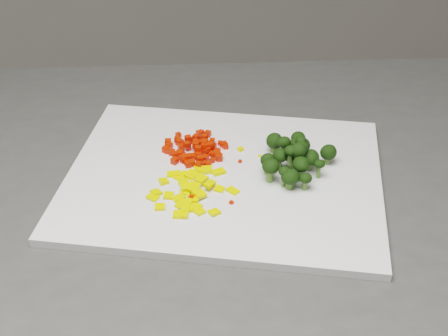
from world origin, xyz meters
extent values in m
cube|color=white|center=(-0.18, 0.38, 0.91)|extent=(0.51, 0.46, 0.01)
cube|color=red|center=(-0.19, 0.46, 0.91)|extent=(0.01, 0.01, 0.01)
cube|color=red|center=(-0.16, 0.44, 0.92)|extent=(0.01, 0.01, 0.01)
cube|color=red|center=(-0.22, 0.40, 0.92)|extent=(0.01, 0.01, 0.01)
cube|color=red|center=(-0.23, 0.43, 0.91)|extent=(0.01, 0.01, 0.01)
cube|color=red|center=(-0.18, 0.41, 0.92)|extent=(0.01, 0.01, 0.01)
cube|color=red|center=(-0.16, 0.44, 0.91)|extent=(0.01, 0.01, 0.01)
cube|color=red|center=(-0.24, 0.42, 0.92)|extent=(0.01, 0.01, 0.01)
cube|color=red|center=(-0.19, 0.49, 0.91)|extent=(0.01, 0.01, 0.01)
cube|color=red|center=(-0.16, 0.44, 0.91)|extent=(0.01, 0.01, 0.01)
cube|color=red|center=(-0.18, 0.46, 0.92)|extent=(0.01, 0.01, 0.01)
cube|color=red|center=(-0.18, 0.48, 0.92)|extent=(0.01, 0.01, 0.01)
cube|color=red|center=(-0.19, 0.40, 0.91)|extent=(0.01, 0.01, 0.01)
cube|color=red|center=(-0.20, 0.42, 0.92)|extent=(0.01, 0.01, 0.01)
cube|color=red|center=(-0.20, 0.47, 0.91)|extent=(0.01, 0.01, 0.01)
cube|color=red|center=(-0.17, 0.45, 0.91)|extent=(0.01, 0.01, 0.01)
cube|color=red|center=(-0.19, 0.41, 0.91)|extent=(0.01, 0.01, 0.01)
cube|color=red|center=(-0.20, 0.40, 0.91)|extent=(0.01, 0.01, 0.01)
cube|color=red|center=(-0.22, 0.48, 0.91)|extent=(0.01, 0.01, 0.01)
cube|color=red|center=(-0.18, 0.41, 0.91)|extent=(0.01, 0.01, 0.01)
cube|color=red|center=(-0.18, 0.41, 0.92)|extent=(0.01, 0.01, 0.01)
cube|color=red|center=(-0.19, 0.43, 0.92)|extent=(0.01, 0.01, 0.01)
cube|color=red|center=(-0.23, 0.42, 0.92)|extent=(0.01, 0.01, 0.01)
cube|color=red|center=(-0.18, 0.42, 0.92)|extent=(0.01, 0.01, 0.01)
cube|color=red|center=(-0.20, 0.41, 0.92)|extent=(0.01, 0.01, 0.01)
cube|color=red|center=(-0.18, 0.44, 0.92)|extent=(0.01, 0.01, 0.01)
cube|color=red|center=(-0.22, 0.42, 0.92)|extent=(0.01, 0.01, 0.01)
cube|color=red|center=(-0.20, 0.46, 0.92)|extent=(0.01, 0.01, 0.01)
cube|color=red|center=(-0.24, 0.46, 0.92)|extent=(0.01, 0.01, 0.01)
cube|color=red|center=(-0.20, 0.45, 0.92)|extent=(0.01, 0.01, 0.01)
cube|color=red|center=(-0.20, 0.45, 0.92)|extent=(0.01, 0.01, 0.01)
cube|color=red|center=(-0.19, 0.48, 0.91)|extent=(0.01, 0.01, 0.01)
cube|color=red|center=(-0.24, 0.44, 0.92)|extent=(0.01, 0.01, 0.01)
cube|color=red|center=(-0.20, 0.43, 0.92)|extent=(0.01, 0.01, 0.01)
cube|color=red|center=(-0.18, 0.42, 0.92)|extent=(0.01, 0.01, 0.01)
cube|color=red|center=(-0.20, 0.43, 0.92)|extent=(0.01, 0.01, 0.01)
cube|color=red|center=(-0.19, 0.43, 0.92)|extent=(0.01, 0.01, 0.01)
cube|color=red|center=(-0.19, 0.44, 0.92)|extent=(0.01, 0.01, 0.01)
cube|color=red|center=(-0.21, 0.46, 0.92)|extent=(0.01, 0.01, 0.01)
cube|color=red|center=(-0.21, 0.40, 0.92)|extent=(0.01, 0.01, 0.01)
cube|color=red|center=(-0.21, 0.46, 0.92)|extent=(0.01, 0.01, 0.01)
cube|color=red|center=(-0.25, 0.45, 0.92)|extent=(0.01, 0.01, 0.01)
cube|color=red|center=(-0.20, 0.47, 0.91)|extent=(0.01, 0.01, 0.01)
cube|color=red|center=(-0.19, 0.43, 0.91)|extent=(0.01, 0.01, 0.01)
cube|color=red|center=(-0.23, 0.43, 0.92)|extent=(0.01, 0.01, 0.01)
cube|color=red|center=(-0.22, 0.41, 0.92)|extent=(0.01, 0.01, 0.01)
cube|color=red|center=(-0.23, 0.46, 0.92)|extent=(0.01, 0.01, 0.01)
cube|color=red|center=(-0.25, 0.44, 0.92)|extent=(0.01, 0.01, 0.01)
cube|color=red|center=(-0.22, 0.41, 0.91)|extent=(0.01, 0.01, 0.01)
cube|color=red|center=(-0.23, 0.45, 0.92)|extent=(0.01, 0.01, 0.01)
cube|color=red|center=(-0.20, 0.44, 0.92)|extent=(0.01, 0.01, 0.01)
cube|color=red|center=(-0.23, 0.43, 0.91)|extent=(0.01, 0.01, 0.01)
cube|color=red|center=(-0.22, 0.42, 0.92)|extent=(0.01, 0.01, 0.01)
cube|color=red|center=(-0.19, 0.45, 0.92)|extent=(0.01, 0.01, 0.01)
cube|color=red|center=(-0.24, 0.46, 0.92)|extent=(0.01, 0.01, 0.01)
cube|color=red|center=(-0.23, 0.47, 0.92)|extent=(0.01, 0.01, 0.01)
cube|color=red|center=(-0.16, 0.44, 0.91)|extent=(0.01, 0.01, 0.01)
cube|color=red|center=(-0.23, 0.46, 0.91)|extent=(0.01, 0.01, 0.01)
cube|color=red|center=(-0.18, 0.42, 0.92)|extent=(0.01, 0.01, 0.01)
cube|color=red|center=(-0.23, 0.42, 0.92)|extent=(0.01, 0.01, 0.01)
cube|color=red|center=(-0.20, 0.45, 0.92)|extent=(0.01, 0.01, 0.01)
cube|color=red|center=(-0.21, 0.45, 0.91)|extent=(0.01, 0.01, 0.01)
cube|color=red|center=(-0.21, 0.47, 0.92)|extent=(0.01, 0.01, 0.01)
cube|color=red|center=(-0.20, 0.46, 0.91)|extent=(0.01, 0.01, 0.01)
cube|color=red|center=(-0.19, 0.44, 0.92)|extent=(0.01, 0.01, 0.01)
cube|color=red|center=(-0.25, 0.44, 0.91)|extent=(0.01, 0.01, 0.01)
cube|color=red|center=(-0.24, 0.43, 0.92)|extent=(0.01, 0.01, 0.01)
cube|color=red|center=(-0.22, 0.44, 0.92)|extent=(0.01, 0.01, 0.01)
cube|color=red|center=(-0.22, 0.44, 0.92)|extent=(0.01, 0.01, 0.01)
cube|color=red|center=(-0.20, 0.41, 0.92)|extent=(0.01, 0.01, 0.01)
cube|color=red|center=(-0.20, 0.43, 0.92)|extent=(0.01, 0.01, 0.01)
cube|color=red|center=(-0.19, 0.48, 0.92)|extent=(0.01, 0.01, 0.01)
cube|color=red|center=(-0.21, 0.44, 0.92)|extent=(0.01, 0.01, 0.01)
cube|color=red|center=(-0.23, 0.42, 0.91)|extent=(0.01, 0.01, 0.01)
cube|color=red|center=(-0.19, 0.43, 0.92)|extent=(0.01, 0.01, 0.01)
cube|color=red|center=(-0.18, 0.44, 0.92)|extent=(0.01, 0.01, 0.01)
cube|color=red|center=(-0.21, 0.42, 0.91)|extent=(0.01, 0.01, 0.01)
cube|color=red|center=(-0.21, 0.42, 0.91)|extent=(0.01, 0.01, 0.01)
cube|color=red|center=(-0.23, 0.45, 0.91)|extent=(0.01, 0.01, 0.01)
cube|color=red|center=(-0.17, 0.45, 0.91)|extent=(0.01, 0.01, 0.01)
cube|color=red|center=(-0.18, 0.43, 0.91)|extent=(0.01, 0.01, 0.01)
cube|color=red|center=(-0.19, 0.46, 0.92)|extent=(0.01, 0.01, 0.01)
cube|color=red|center=(-0.22, 0.42, 0.92)|extent=(0.01, 0.01, 0.01)
cube|color=yellow|center=(-0.28, 0.34, 0.91)|extent=(0.02, 0.02, 0.01)
cube|color=yellow|center=(-0.23, 0.31, 0.91)|extent=(0.02, 0.02, 0.01)
cube|color=yellow|center=(-0.18, 0.38, 0.91)|extent=(0.02, 0.02, 0.01)
cube|color=yellow|center=(-0.24, 0.39, 0.91)|extent=(0.02, 0.01, 0.01)
cube|color=yellow|center=(-0.27, 0.35, 0.91)|extent=(0.02, 0.02, 0.01)
cube|color=yellow|center=(-0.24, 0.38, 0.91)|extent=(0.02, 0.02, 0.00)
cube|color=yellow|center=(-0.20, 0.35, 0.92)|extent=(0.02, 0.02, 0.01)
cube|color=yellow|center=(-0.22, 0.34, 0.92)|extent=(0.02, 0.01, 0.01)
cube|color=yellow|center=(-0.23, 0.31, 0.91)|extent=(0.01, 0.02, 0.01)
cube|color=yellow|center=(-0.21, 0.36, 0.92)|extent=(0.02, 0.02, 0.01)
cube|color=yellow|center=(-0.22, 0.33, 0.92)|extent=(0.02, 0.02, 0.01)
cube|color=yellow|center=(-0.23, 0.35, 0.91)|extent=(0.02, 0.02, 0.01)
cube|color=yellow|center=(-0.24, 0.32, 0.91)|extent=(0.02, 0.02, 0.01)
cube|color=yellow|center=(-0.21, 0.39, 0.91)|extent=(0.02, 0.02, 0.01)
cube|color=yellow|center=(-0.20, 0.30, 0.91)|extent=(0.02, 0.02, 0.01)
cube|color=yellow|center=(-0.23, 0.31, 0.91)|extent=(0.02, 0.02, 0.01)
cube|color=yellow|center=(-0.17, 0.34, 0.91)|extent=(0.02, 0.02, 0.00)
cube|color=yellow|center=(-0.23, 0.35, 0.92)|extent=(0.01, 0.01, 0.01)
cube|color=yellow|center=(-0.23, 0.33, 0.91)|extent=(0.02, 0.02, 0.01)
cube|color=yellow|center=(-0.26, 0.37, 0.91)|extent=(0.01, 0.01, 0.01)
cube|color=yellow|center=(-0.23, 0.38, 0.91)|extent=(0.02, 0.02, 0.01)
cube|color=yellow|center=(-0.27, 0.32, 0.91)|extent=(0.01, 0.01, 0.01)
cube|color=yellow|center=(-0.19, 0.34, 0.91)|extent=(0.02, 0.02, 0.01)
cube|color=yellow|center=(-0.25, 0.30, 0.91)|extent=(0.02, 0.02, 0.01)
cube|color=yellow|center=(-0.23, 0.37, 0.91)|extent=(0.02, 0.01, 0.00)
cube|color=yellow|center=(-0.24, 0.32, 0.91)|extent=(0.02, 0.02, 0.00)
cube|color=yellow|center=(-0.22, 0.38, 0.91)|extent=(0.02, 0.02, 0.01)
cube|color=yellow|center=(-0.25, 0.33, 0.91)|extent=(0.02, 0.02, 0.01)
cube|color=yellow|center=(-0.26, 0.34, 0.91)|extent=(0.02, 0.02, 0.00)
cube|color=yellow|center=(-0.22, 0.30, 0.91)|extent=(0.02, 0.02, 0.01)
cube|color=yellow|center=(-0.22, 0.38, 0.91)|extent=(0.02, 0.02, 0.01)
cube|color=yellow|center=(-0.24, 0.31, 0.91)|extent=(0.01, 0.02, 0.01)
cube|color=yellow|center=(-0.20, 0.39, 0.91)|extent=(0.01, 0.02, 0.01)
cube|color=yellow|center=(-0.22, 0.35, 0.92)|extent=(0.02, 0.02, 0.01)
cube|color=red|center=(-0.23, 0.33, 0.91)|extent=(0.01, 0.01, 0.01)
cube|color=black|center=(-0.23, 0.46, 0.91)|extent=(0.01, 0.01, 0.00)
cube|color=yellow|center=(-0.14, 0.43, 0.91)|extent=(0.01, 0.01, 0.00)
cube|color=red|center=(-0.22, 0.38, 0.91)|extent=(0.01, 0.01, 0.00)
cube|color=red|center=(-0.15, 0.40, 0.91)|extent=(0.01, 0.01, 0.00)
cube|color=black|center=(-0.10, 0.37, 0.91)|extent=(0.01, 0.01, 0.00)
cube|color=yellow|center=(-0.12, 0.41, 0.91)|extent=(0.01, 0.01, 0.00)
cube|color=red|center=(-0.17, 0.44, 0.91)|extent=(0.01, 0.01, 0.00)
cube|color=red|center=(-0.18, 0.31, 0.91)|extent=(0.01, 0.01, 0.00)
camera|label=1|loc=(-0.31, -0.31, 1.41)|focal=50.00mm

